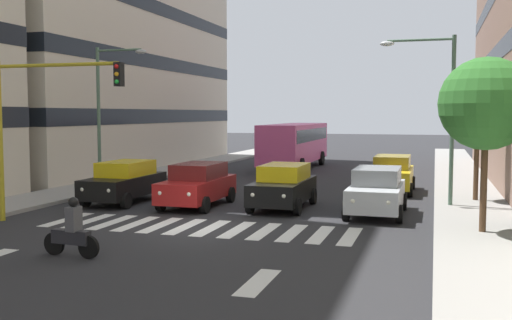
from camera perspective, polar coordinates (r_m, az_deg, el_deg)
name	(u,v)px	position (r m, az deg, el deg)	size (l,w,h in m)	color
ground_plane	(198,227)	(19.61, -5.56, -6.44)	(180.00, 180.00, 0.00)	#262628
sidewalk_left	(485,242)	(18.22, 21.11, -7.32)	(2.81, 90.00, 0.15)	gray
crosswalk_markings	(198,227)	(19.61, -5.56, -6.43)	(10.35, 2.80, 0.01)	silver
lane_arrow_0	(258,282)	(13.36, 0.21, -11.62)	(0.50, 2.20, 0.01)	silver
car_0	(377,191)	(22.20, 11.50, -2.92)	(2.02, 4.44, 1.72)	#B2B7BC
car_1	(283,186)	(23.27, 2.65, -2.49)	(2.02, 4.44, 1.72)	black
car_2	(198,184)	(23.85, -5.61, -2.34)	(2.02, 4.44, 1.72)	maroon
car_3	(125,181)	(25.37, -12.49, -2.01)	(2.02, 4.44, 1.72)	black
car_row2_0	(392,173)	(28.76, 12.91, -1.26)	(2.02, 4.44, 1.72)	gold
bus_behind_traffic	(295,141)	(40.08, 3.74, 1.83)	(2.78, 10.50, 3.00)	#DB5193
motorcycle_with_rider	(72,232)	(16.17, -17.23, -6.64)	(1.70, 0.38, 1.57)	black
traffic_light_gantry	(34,113)	(21.32, -20.50, 4.28)	(4.84, 0.36, 5.50)	#AD991E
street_lamp_left	(439,101)	(24.20, 17.17, 5.45)	(2.88, 0.28, 6.55)	#4C6B56
street_lamp_right	(107,102)	(29.00, -14.13, 5.37)	(2.64, 0.28, 6.65)	#4C6B56
street_tree_0	(486,104)	(19.01, 21.19, 5.02)	(2.78, 2.78, 5.24)	#513823
street_tree_1	(478,115)	(25.97, 20.48, 4.06)	(2.00, 2.00, 4.53)	#513823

